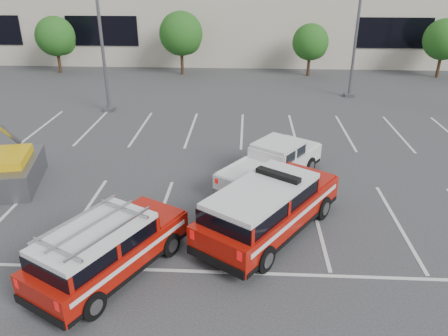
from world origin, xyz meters
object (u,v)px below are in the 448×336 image
object	(u,v)px
convention_building	(249,3)
light_pole_left	(99,20)
tree_mid_left	(182,35)
tree_mid_right	(311,43)
light_pole_mid	(359,15)
ladder_suv	(108,252)
fire_chief_suv	(268,211)
utility_rig	(7,172)
tree_right	(445,41)
tree_left	(57,38)
white_pickup	(272,168)

from	to	relation	value
convention_building	light_pole_left	distance (m)	21.49
tree_mid_left	tree_mid_right	size ratio (longest dim) A/B	1.21
tree_mid_right	light_pole_mid	size ratio (longest dim) A/B	0.39
light_pole_left	ladder_suv	bearing A→B (deg)	-73.39
light_pole_left	light_pole_mid	xyz separation A→B (m)	(15.00, 4.00, 0.00)
fire_chief_suv	ladder_suv	bearing A→B (deg)	-117.93
fire_chief_suv	utility_rig	bearing A→B (deg)	-161.08
convention_building	light_pole_mid	world-z (taller)	convention_building
fire_chief_suv	tree_mid_left	bearing A→B (deg)	139.07
tree_right	utility_rig	distance (m)	31.42
tree_mid_right	ladder_suv	distance (m)	26.63
tree_left	tree_mid_right	world-z (taller)	tree_left
convention_building	fire_chief_suv	distance (m)	32.87
tree_right	ladder_suv	xyz separation A→B (m)	(-18.59, -25.14, -2.03)
tree_mid_right	light_pole_left	xyz separation A→B (m)	(-13.09, -10.05, 2.68)
fire_chief_suv	white_pickup	distance (m)	3.75
ladder_suv	tree_mid_right	bearing A→B (deg)	99.99
tree_mid_left	utility_rig	xyz separation A→B (m)	(-4.14, -19.99, -2.44)
tree_right	fire_chief_suv	distance (m)	26.88
ladder_suv	tree_right	bearing A→B (deg)	82.37
utility_rig	tree_mid_left	bearing A→B (deg)	65.15
tree_right	light_pole_left	xyz separation A→B (m)	(-23.09, -10.05, 2.41)
ladder_suv	utility_rig	bearing A→B (deg)	166.00
white_pickup	ladder_suv	xyz separation A→B (m)	(-4.77, -6.07, 0.11)
tree_mid_right	utility_rig	xyz separation A→B (m)	(-14.14, -19.99, -1.90)
light_pole_left	white_pickup	xyz separation A→B (m)	(9.28, -9.02, -4.56)
white_pickup	utility_rig	xyz separation A→B (m)	(-10.32, -0.93, -0.03)
tree_mid_left	ladder_suv	xyz separation A→B (m)	(1.41, -25.14, -2.30)
light_pole_mid	white_pickup	xyz separation A→B (m)	(-5.72, -13.02, -4.56)
white_pickup	utility_rig	distance (m)	10.36
ladder_suv	tree_mid_left	bearing A→B (deg)	122.06
tree_mid_right	tree_left	bearing A→B (deg)	180.00
convention_building	white_pickup	bearing A→B (deg)	-87.83
tree_mid_right	utility_rig	distance (m)	24.56
tree_mid_right	tree_right	xyz separation A→B (m)	(10.00, 0.00, 0.27)
light_pole_mid	fire_chief_suv	size ratio (longest dim) A/B	1.76
tree_mid_left	utility_rig	world-z (taller)	tree_mid_left
tree_left	convention_building	bearing A→B (deg)	33.05
convention_building	tree_left	world-z (taller)	convention_building
tree_left	light_pole_mid	size ratio (longest dim) A/B	0.43
light_pole_left	utility_rig	bearing A→B (deg)	-96.01
tree_right	light_pole_mid	xyz separation A→B (m)	(-8.09, -6.05, 2.41)
convention_building	light_pole_mid	bearing A→B (deg)	-66.74
tree_left	fire_chief_suv	world-z (taller)	tree_left
tree_left	utility_rig	size ratio (longest dim) A/B	1.12
tree_mid_left	white_pickup	bearing A→B (deg)	-72.03
tree_left	tree_mid_right	xyz separation A→B (m)	(20.00, -0.00, -0.27)
tree_mid_right	light_pole_mid	xyz separation A→B (m)	(1.91, -6.05, 2.68)
tree_mid_left	fire_chief_suv	world-z (taller)	tree_mid_left
fire_chief_suv	utility_rig	xyz separation A→B (m)	(-10.04, 2.81, -0.21)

